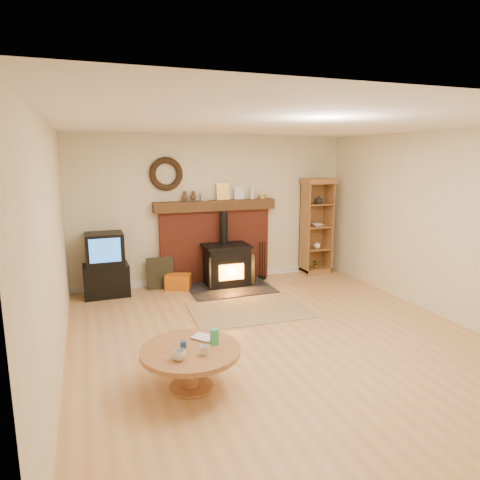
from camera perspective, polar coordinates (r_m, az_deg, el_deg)
name	(u,v)px	position (r m, az deg, el deg)	size (l,w,h in m)	color
ground	(277,337)	(5.54, 4.97, -12.82)	(5.50, 5.50, 0.00)	tan
room_shell	(275,201)	(5.17, 4.66, 5.22)	(5.02, 5.52, 2.61)	beige
chimney_breast	(216,238)	(7.70, -3.28, 0.29)	(2.20, 0.22, 1.78)	maroon
wood_stove	(227,266)	(7.46, -1.74, -3.53)	(1.40, 1.00, 1.30)	black
area_rug	(249,310)	(6.43, 1.23, -9.27)	(1.72, 1.18, 0.01)	brown
tv_unit	(106,266)	(7.27, -17.48, -3.32)	(0.72, 0.52, 1.04)	black
curio_cabinet	(316,226)	(8.36, 10.08, 1.83)	(0.59, 0.43, 1.84)	brown
firelog_box	(178,282)	(7.43, -8.24, -5.54)	(0.42, 0.26, 0.26)	#C1970C
leaning_painting	(160,273)	(7.49, -10.59, -4.35)	(0.46, 0.03, 0.55)	black
fire_tools	(262,272)	(7.98, 2.98, -4.25)	(0.16, 0.16, 0.70)	black
coffee_table	(191,356)	(4.32, -6.57, -15.14)	(0.98, 0.98, 0.58)	brown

